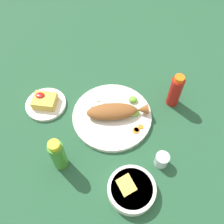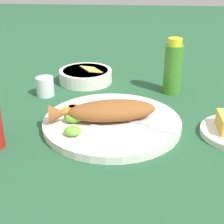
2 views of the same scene
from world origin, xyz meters
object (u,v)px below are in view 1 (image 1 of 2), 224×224
Objects in this scene: fork_near at (94,107)px; hot_sauce_bottle_red at (175,91)px; salt_cup at (162,160)px; guacamole_bowl at (131,190)px; fried_fish at (115,111)px; hot_sauce_bottle_green at (58,155)px; side_plate_fries at (46,104)px; main_plate at (112,116)px; fork_far at (101,101)px.

fork_near is 1.06× the size of hot_sauce_bottle_red.
guacamole_bowl is at bearing 50.39° from salt_cup.
hot_sauce_bottle_green is (0.17, 0.23, 0.04)m from fried_fish.
side_plate_fries is 1.03× the size of guacamole_bowl.
salt_cup is at bearing 81.86° from hot_sauce_bottle_red.
side_plate_fries is at bearing -15.90° from fried_fish.
fried_fish is 0.30m from side_plate_fries.
hot_sauce_bottle_green is (0.16, 0.23, 0.07)m from main_plate.
fork_far is at bearing -49.20° from main_plate.
fork_near is at bearing -35.44° from salt_cup.
fork_far is at bearing -95.83° from fork_near.
fried_fish is at bearing -168.15° from fork_near.
main_plate is at bearing -124.69° from hot_sauce_bottle_green.
hot_sauce_bottle_red reaches higher than fork_near.
fried_fish is at bearing 176.09° from side_plate_fries.
fried_fish reaches higher than side_plate_fries.
side_plate_fries is at bearing -39.03° from guacamole_bowl.
hot_sauce_bottle_red reaches higher than fork_far.
fork_far is (0.06, -0.06, 0.01)m from main_plate.
hot_sauce_bottle_green is (0.10, 0.29, 0.06)m from fork_far.
side_plate_fries is (0.29, -0.02, -0.00)m from main_plate.
fork_near is (0.09, -0.02, -0.02)m from fried_fish.
main_plate is 1.28× the size of fried_fish.
hot_sauce_bottle_green is at bearing 41.66° from fried_fish.
fried_fish is at bearing 152.33° from fork_far.
fried_fish is 1.59× the size of hot_sauce_bottle_green.
hot_sauce_bottle_green is at bearing 85.58° from fork_far.
fork_near is 3.12× the size of salt_cup.
hot_sauce_bottle_red reaches higher than salt_cup.
fried_fish is 0.10m from fork_near.
hot_sauce_bottle_green is at bearing 7.96° from salt_cup.
fork_far is (0.07, -0.06, -0.02)m from fried_fish.
fried_fish is 0.26m from hot_sauce_bottle_red.
fried_fish is 0.09m from fork_far.
fried_fish is 0.29m from hot_sauce_bottle_green.
fried_fish is 1.41× the size of fork_far.
fried_fish reaches higher than salt_cup.
salt_cup is at bearing -172.04° from hot_sauce_bottle_green.
guacamole_bowl is (0.10, 0.12, -0.00)m from salt_cup.
guacamole_bowl is (-0.16, 0.36, 0.00)m from fork_far.
salt_cup reaches higher than fork_far.
main_plate is 0.09m from fork_far.
guacamole_bowl is at bearing 165.32° from hot_sauce_bottle_green.
salt_cup is (-0.29, 0.20, 0.00)m from fork_near.
main_plate is 0.32m from guacamole_bowl.
main_plate is 0.03m from fried_fish.
fork_near is at bearing -107.18° from hot_sauce_bottle_green.
hot_sauce_bottle_green reaches higher than salt_cup.
hot_sauce_bottle_red reaches higher than hot_sauce_bottle_green.
hot_sauce_bottle_red is at bearing -155.86° from main_plate.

